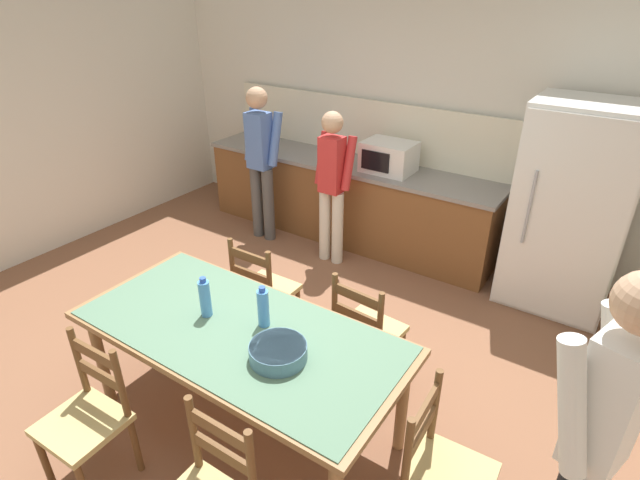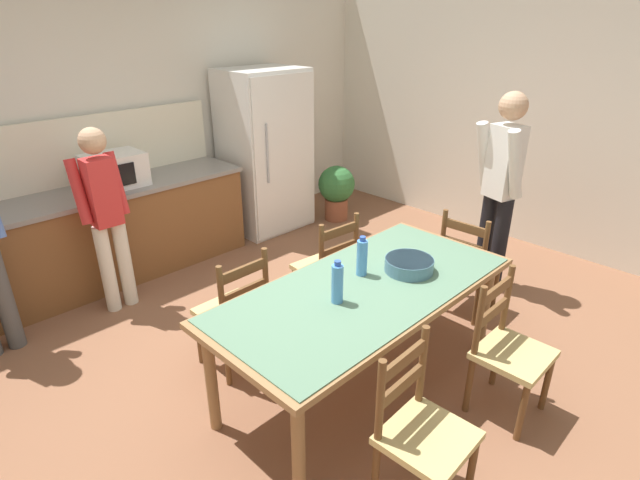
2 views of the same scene
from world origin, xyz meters
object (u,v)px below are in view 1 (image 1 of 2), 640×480
(chair_side_near_left, at_px, (87,418))
(dining_table, at_px, (239,339))
(bottle_near_centre, at_px, (205,298))
(person_at_counter, at_px, (332,181))
(serving_bowl, at_px, (278,351))
(chair_side_far_right, at_px, (366,332))
(person_at_sink, at_px, (261,157))
(refrigerator, at_px, (571,210))
(bottle_off_centre, at_px, (263,308))
(person_by_table, at_px, (595,436))
(chair_head_end, at_px, (443,474))
(microwave, at_px, (389,157))
(chair_side_far_left, at_px, (263,291))

(chair_side_near_left, bearing_deg, dining_table, 56.90)
(bottle_near_centre, bearing_deg, chair_side_near_left, -104.73)
(person_at_counter, bearing_deg, serving_bowl, -154.10)
(chair_side_far_right, height_order, person_at_sink, person_at_sink)
(refrigerator, relative_size, person_at_counter, 1.16)
(bottle_off_centre, relative_size, person_by_table, 0.15)
(refrigerator, height_order, chair_side_near_left, refrigerator)
(bottle_off_centre, height_order, chair_head_end, bottle_off_centre)
(bottle_near_centre, height_order, chair_head_end, bottle_near_centre)
(person_at_counter, bearing_deg, microwave, -32.88)
(microwave, distance_m, chair_side_near_left, 3.47)
(microwave, xyz_separation_m, bottle_near_centre, (0.12, -2.65, -0.14))
(microwave, bearing_deg, chair_side_near_left, -91.45)
(microwave, relative_size, person_by_table, 0.28)
(bottle_near_centre, distance_m, chair_side_far_right, 1.14)
(microwave, xyz_separation_m, bottle_off_centre, (0.47, -2.53, -0.14))
(refrigerator, distance_m, serving_bowl, 2.88)
(person_at_sink, bearing_deg, person_by_table, -120.62)
(microwave, height_order, chair_side_far_left, microwave)
(microwave, bearing_deg, chair_head_end, -57.39)
(microwave, xyz_separation_m, serving_bowl, (0.73, -2.72, -0.22))
(bottle_off_centre, bearing_deg, bottle_near_centre, -161.33)
(dining_table, height_order, chair_head_end, chair_head_end)
(serving_bowl, relative_size, chair_side_near_left, 0.35)
(refrigerator, xyz_separation_m, chair_side_far_right, (-0.89, -1.86, -0.45))
(chair_side_far_right, distance_m, person_by_table, 1.66)
(person_at_sink, bearing_deg, serving_bowl, -138.26)
(person_by_table, bearing_deg, chair_side_far_left, 0.93)
(person_at_sink, bearing_deg, chair_side_far_left, -140.15)
(bottle_off_centre, distance_m, person_by_table, 1.77)
(chair_head_end, relative_size, person_at_sink, 0.55)
(serving_bowl, height_order, chair_head_end, chair_head_end)
(serving_bowl, bearing_deg, bottle_off_centre, 143.68)
(person_at_sink, relative_size, person_at_counter, 1.07)
(refrigerator, distance_m, person_at_sink, 3.01)
(serving_bowl, height_order, chair_side_near_left, chair_side_near_left)
(bottle_off_centre, xyz_separation_m, person_at_counter, (-0.81, 2.01, -0.02))
(chair_side_near_left, bearing_deg, chair_side_far_left, 87.91)
(chair_head_end, bearing_deg, dining_table, 87.84)
(bottle_off_centre, relative_size, person_at_counter, 0.17)
(microwave, bearing_deg, dining_table, -82.00)
(refrigerator, height_order, person_at_sink, refrigerator)
(person_by_table, bearing_deg, dining_table, 19.82)
(microwave, relative_size, chair_side_far_left, 0.55)
(serving_bowl, relative_size, chair_side_far_left, 0.35)
(microwave, relative_size, chair_head_end, 0.55)
(bottle_near_centre, distance_m, serving_bowl, 0.62)
(serving_bowl, relative_size, person_at_sink, 0.19)
(chair_side_near_left, xyz_separation_m, chair_head_end, (1.78, 0.78, 0.00))
(chair_head_end, bearing_deg, microwave, 30.20)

